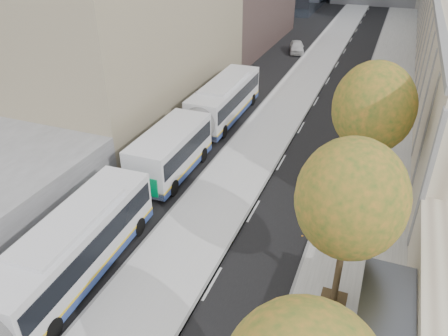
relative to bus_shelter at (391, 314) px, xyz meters
The scene contains 8 objects.
bus_platform 25.96m from the bus_shelter, 111.69° to the left, with size 4.25×150.00×0.15m, color silver.
sidewalk 24.19m from the bus_shelter, 93.72° to the left, with size 4.75×150.00×0.08m, color gray.
bus_shelter is the anchor object (origin of this frame).
tree_c 4.23m from the bus_shelter, 135.67° to the left, with size 4.20×4.20×7.28m.
tree_d 11.70m from the bus_shelter, 100.71° to the left, with size 4.40×4.40×7.60m.
bus_near 13.90m from the bus_shelter, 160.86° to the right, with size 3.24×17.66×2.93m.
bus_far 19.89m from the bus_shelter, 132.94° to the left, with size 2.79×18.02×3.00m.
distant_car 42.25m from the bus_shelter, 107.52° to the left, with size 1.63×4.05×1.38m, color #BDBDBD.
Camera 1 is at (4.11, -1.22, 14.36)m, focal length 35.00 mm.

